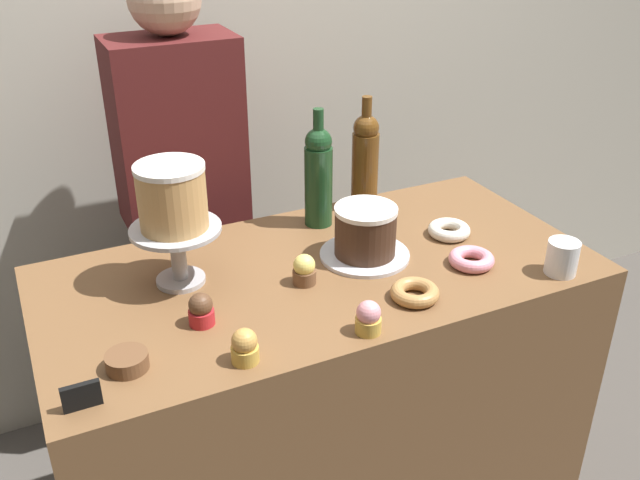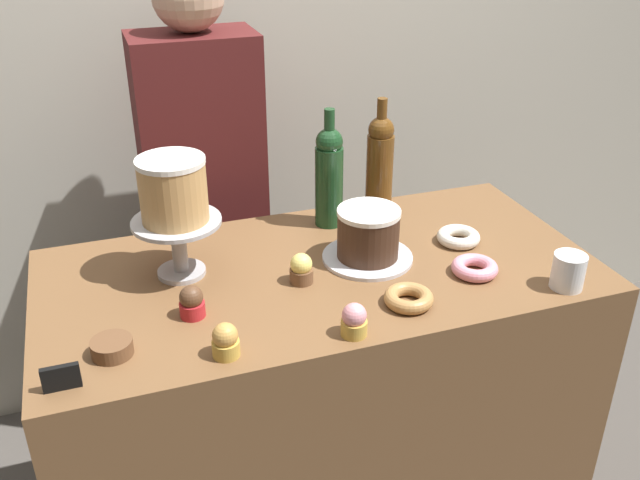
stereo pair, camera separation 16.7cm
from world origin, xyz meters
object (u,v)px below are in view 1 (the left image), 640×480
at_px(donut_sugar, 449,230).
at_px(donut_maple, 415,293).
at_px(cupcake_lemon, 304,270).
at_px(cupcake_caramel, 245,347).
at_px(donut_pink, 471,259).
at_px(price_sign_chalkboard, 81,396).
at_px(white_layer_cake, 172,197).
at_px(chocolate_round_cake, 365,231).
at_px(cupcake_chocolate, 201,310).
at_px(coffee_cup_ceramic, 562,257).
at_px(wine_bottle_amber, 365,160).
at_px(barista_figure, 186,220).
at_px(cupcake_strawberry, 368,318).
at_px(cake_stand_pedestal, 177,245).
at_px(cookie_stack, 127,361).
at_px(wine_bottle_green, 318,175).

distance_m(donut_sugar, donut_maple, 0.34).
bearing_deg(cupcake_lemon, cupcake_caramel, -136.02).
xyz_separation_m(donut_pink, price_sign_chalkboard, (-0.95, -0.12, 0.01)).
height_order(white_layer_cake, chocolate_round_cake, white_layer_cake).
height_order(cupcake_chocolate, cupcake_lemon, same).
bearing_deg(coffee_cup_ceramic, donut_sugar, 114.61).
relative_size(donut_sugar, price_sign_chalkboard, 1.60).
relative_size(wine_bottle_amber, donut_maple, 2.91).
bearing_deg(barista_figure, coffee_cup_ceramic, -51.73).
relative_size(wine_bottle_amber, coffee_cup_ceramic, 3.83).
xyz_separation_m(cupcake_strawberry, cupcake_lemon, (-0.04, 0.24, 0.00)).
bearing_deg(donut_sugar, cupcake_chocolate, -170.97).
xyz_separation_m(cake_stand_pedestal, cupcake_strawberry, (0.30, -0.37, -0.06)).
relative_size(white_layer_cake, cookie_stack, 1.87).
height_order(cupcake_lemon, donut_pink, cupcake_lemon).
height_order(cake_stand_pedestal, price_sign_chalkboard, cake_stand_pedestal).
xyz_separation_m(cake_stand_pedestal, barista_figure, (0.15, 0.52, -0.20)).
distance_m(cake_stand_pedestal, wine_bottle_green, 0.45).
xyz_separation_m(cookie_stack, barista_figure, (0.33, 0.79, -0.11)).
distance_m(donut_pink, barista_figure, 0.92).
relative_size(cupcake_strawberry, donut_sugar, 0.66).
bearing_deg(cake_stand_pedestal, price_sign_chalkboard, -128.39).
bearing_deg(price_sign_chalkboard, wine_bottle_green, 34.95).
bearing_deg(price_sign_chalkboard, cupcake_strawberry, -1.60).
xyz_separation_m(wine_bottle_green, coffee_cup_ceramic, (0.41, -0.50, -0.10)).
relative_size(cake_stand_pedestal, cupcake_strawberry, 2.82).
height_order(white_layer_cake, cookie_stack, white_layer_cake).
distance_m(wine_bottle_amber, cookie_stack, 0.91).
relative_size(white_layer_cake, coffee_cup_ceramic, 1.85).
xyz_separation_m(white_layer_cake, cupcake_strawberry, (0.30, -0.37, -0.19)).
relative_size(cupcake_caramel, barista_figure, 0.05).
bearing_deg(price_sign_chalkboard, cake_stand_pedestal, 51.61).
xyz_separation_m(wine_bottle_green, cupcake_chocolate, (-0.43, -0.33, -0.11)).
bearing_deg(donut_maple, cake_stand_pedestal, 146.70).
distance_m(chocolate_round_cake, cupcake_chocolate, 0.47).
bearing_deg(cake_stand_pedestal, cupcake_caramel, -84.71).
bearing_deg(chocolate_round_cake, wine_bottle_amber, 61.65).
bearing_deg(donut_pink, cookie_stack, -177.13).
xyz_separation_m(wine_bottle_amber, price_sign_chalkboard, (-0.87, -0.54, -0.12)).
relative_size(chocolate_round_cake, cupcake_lemon, 2.10).
distance_m(donut_maple, coffee_cup_ceramic, 0.38).
relative_size(white_layer_cake, cupcake_caramel, 2.12).
height_order(cookie_stack, price_sign_chalkboard, price_sign_chalkboard).
height_order(chocolate_round_cake, donut_pink, chocolate_round_cake).
bearing_deg(donut_sugar, chocolate_round_cake, -179.01).
distance_m(cake_stand_pedestal, cupcake_lemon, 0.30).
distance_m(cupcake_caramel, donut_pink, 0.65).
height_order(white_layer_cake, price_sign_chalkboard, white_layer_cake).
height_order(cake_stand_pedestal, donut_maple, cake_stand_pedestal).
height_order(wine_bottle_green, barista_figure, barista_figure).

